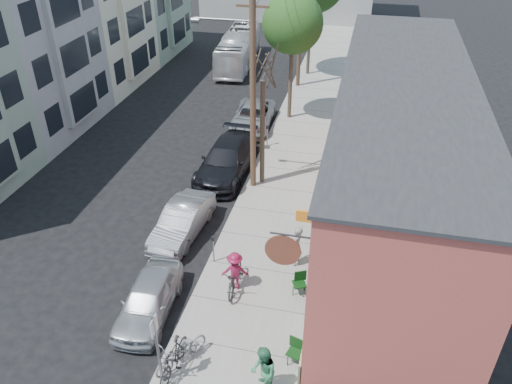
% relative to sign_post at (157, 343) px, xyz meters
% --- Properties ---
extents(ground, '(120.00, 120.00, 0.00)m').
position_rel_sign_post_xyz_m(ground, '(-2.35, 5.69, -1.83)').
color(ground, black).
extents(sidewalk, '(4.50, 58.00, 0.15)m').
position_rel_sign_post_xyz_m(sidewalk, '(1.90, 16.69, -1.76)').
color(sidewalk, gray).
rests_on(sidewalk, ground).
extents(cafe_building, '(6.60, 20.20, 6.61)m').
position_rel_sign_post_xyz_m(cafe_building, '(6.64, 10.69, 1.47)').
color(cafe_building, '#AD4940').
rests_on(cafe_building, ground).
extents(apartment_row, '(6.30, 32.00, 9.00)m').
position_rel_sign_post_xyz_m(apartment_row, '(-14.20, 19.69, 2.67)').
color(apartment_row, '#8FA58B').
rests_on(apartment_row, ground).
extents(sign_post, '(0.07, 0.45, 2.80)m').
position_rel_sign_post_xyz_m(sign_post, '(0.00, 0.00, 0.00)').
color(sign_post, slate).
rests_on(sign_post, sidewalk).
extents(parking_meter_near, '(0.14, 0.14, 1.24)m').
position_rel_sign_post_xyz_m(parking_meter_near, '(-0.10, 5.73, -0.85)').
color(parking_meter_near, slate).
rests_on(parking_meter_near, sidewalk).
extents(parking_meter_far, '(0.14, 0.14, 1.24)m').
position_rel_sign_post_xyz_m(parking_meter_far, '(-0.10, 16.11, -0.85)').
color(parking_meter_far, slate).
rests_on(parking_meter_far, sidewalk).
extents(utility_pole_near, '(3.57, 0.28, 10.00)m').
position_rel_sign_post_xyz_m(utility_pole_near, '(0.04, 11.77, 3.58)').
color(utility_pole_near, '#503A28').
rests_on(utility_pole_near, sidewalk).
extents(utility_pole_far, '(1.80, 0.28, 10.00)m').
position_rel_sign_post_xyz_m(utility_pole_far, '(0.10, 26.05, 3.51)').
color(utility_pole_far, '#503A28').
rests_on(utility_pole_far, sidewalk).
extents(tree_bare, '(0.24, 0.24, 5.29)m').
position_rel_sign_post_xyz_m(tree_bare, '(0.45, 12.23, 0.96)').
color(tree_bare, '#44392C').
rests_on(tree_bare, sidewalk).
extents(tree_leafy_mid, '(3.56, 3.56, 7.65)m').
position_rel_sign_post_xyz_m(tree_leafy_mid, '(0.45, 20.33, 4.17)').
color(tree_leafy_mid, '#44392C').
rests_on(tree_leafy_mid, sidewalk).
extents(patio_chair_a, '(0.66, 0.66, 0.88)m').
position_rel_sign_post_xyz_m(patio_chair_a, '(3.51, 4.73, -1.24)').
color(patio_chair_a, '#0F3610').
rests_on(patio_chair_a, sidewalk).
extents(patio_chair_b, '(0.63, 0.63, 0.88)m').
position_rel_sign_post_xyz_m(patio_chair_b, '(3.85, 1.61, -1.24)').
color(patio_chair_b, '#0F3610').
rests_on(patio_chair_b, sidewalk).
extents(patron_grey, '(0.55, 0.72, 1.76)m').
position_rel_sign_post_xyz_m(patron_grey, '(3.13, 6.34, -0.80)').
color(patron_grey, gray).
rests_on(patron_grey, sidewalk).
extents(patron_green, '(0.95, 1.07, 1.84)m').
position_rel_sign_post_xyz_m(patron_green, '(3.11, 0.30, -0.76)').
color(patron_green, '#317C4F').
rests_on(patron_green, sidewalk).
extents(cyclist, '(1.13, 0.79, 1.60)m').
position_rel_sign_post_xyz_m(cyclist, '(1.13, 4.49, -0.88)').
color(cyclist, maroon).
rests_on(cyclist, sidewalk).
extents(cyclist_bike, '(0.81, 2.08, 1.07)m').
position_rel_sign_post_xyz_m(cyclist_bike, '(1.13, 4.49, -1.15)').
color(cyclist_bike, '#232326').
rests_on(cyclist_bike, sidewalk).
extents(parked_bike_a, '(0.71, 1.99, 1.17)m').
position_rel_sign_post_xyz_m(parked_bike_a, '(0.24, 0.43, -1.10)').
color(parked_bike_a, black).
rests_on(parked_bike_a, sidewalk).
extents(parked_bike_b, '(1.63, 2.08, 1.05)m').
position_rel_sign_post_xyz_m(parked_bike_b, '(0.38, 0.74, -1.16)').
color(parked_bike_b, slate).
rests_on(parked_bike_b, sidewalk).
extents(car_0, '(1.87, 4.15, 1.38)m').
position_rel_sign_post_xyz_m(car_0, '(-1.55, 2.68, -1.14)').
color(car_0, '#A9ADB1').
rests_on(car_0, ground).
extents(car_1, '(1.82, 4.36, 1.40)m').
position_rel_sign_post_xyz_m(car_1, '(-1.99, 7.34, -1.13)').
color(car_1, '#9A9CA1').
rests_on(car_1, ground).
extents(car_2, '(2.47, 5.75, 1.65)m').
position_rel_sign_post_xyz_m(car_2, '(-1.55, 12.81, -1.01)').
color(car_2, black).
rests_on(car_2, ground).
extents(car_3, '(2.58, 5.11, 1.39)m').
position_rel_sign_post_xyz_m(car_3, '(-1.55, 18.65, -1.14)').
color(car_3, '#9DA1A5').
rests_on(car_3, ground).
extents(bus, '(3.02, 9.69, 2.66)m').
position_rel_sign_post_xyz_m(bus, '(-5.42, 29.99, -0.50)').
color(bus, white).
rests_on(bus, ground).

